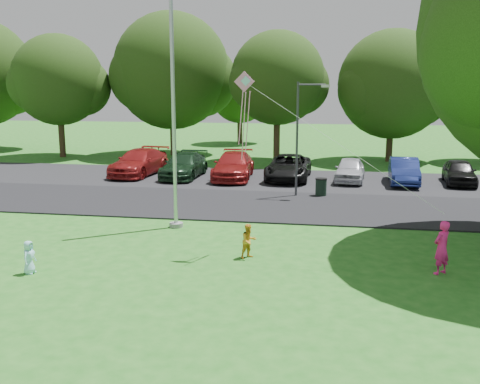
% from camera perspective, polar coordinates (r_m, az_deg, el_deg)
% --- Properties ---
extents(ground, '(120.00, 120.00, 0.00)m').
position_cam_1_polar(ground, '(14.51, 1.07, -9.41)').
color(ground, '#21681B').
rests_on(ground, ground).
extents(park_road, '(60.00, 6.00, 0.06)m').
position_cam_1_polar(park_road, '(23.08, 4.37, -1.50)').
color(park_road, black).
rests_on(park_road, ground).
extents(parking_strip, '(42.00, 7.00, 0.06)m').
position_cam_1_polar(parking_strip, '(29.44, 5.53, 1.27)').
color(parking_strip, black).
rests_on(parking_strip, ground).
extents(flagpole, '(0.50, 0.50, 10.00)m').
position_cam_1_polar(flagpole, '(19.25, -7.11, 8.34)').
color(flagpole, '#B7BABF').
rests_on(flagpole, ground).
extents(street_lamp, '(1.49, 0.21, 5.30)m').
position_cam_1_polar(street_lamp, '(24.78, 6.61, 6.72)').
color(street_lamp, '#3F3F44').
rests_on(street_lamp, ground).
extents(trash_can, '(0.55, 0.55, 0.87)m').
position_cam_1_polar(trash_can, '(25.30, 8.63, 0.49)').
color(trash_can, black).
rests_on(trash_can, ground).
extents(tree_row, '(64.35, 11.94, 10.88)m').
position_cam_1_polar(tree_row, '(37.66, 9.14, 12.05)').
color(tree_row, '#332316').
rests_on(tree_row, ground).
extents(horizon_trees, '(77.46, 7.20, 7.02)m').
position_cam_1_polar(horizon_trees, '(47.36, 12.24, 10.05)').
color(horizon_trees, '#332316').
rests_on(horizon_trees, ground).
extents(parked_cars, '(19.71, 5.49, 1.46)m').
position_cam_1_polar(parked_cars, '(29.44, 2.49, 2.72)').
color(parked_cars, maroon).
rests_on(parked_cars, ground).
extents(woman, '(0.65, 0.64, 1.51)m').
position_cam_1_polar(woman, '(15.76, 20.71, -5.56)').
color(woman, '#F92182').
rests_on(woman, ground).
extents(child_yellow, '(0.65, 0.64, 1.05)m').
position_cam_1_polar(child_yellow, '(16.16, 0.95, -5.25)').
color(child_yellow, orange).
rests_on(child_yellow, ground).
extents(child_blue, '(0.32, 0.48, 0.94)m').
position_cam_1_polar(child_blue, '(15.97, -21.58, -6.49)').
color(child_blue, '#A5EBFD').
rests_on(child_blue, ground).
extents(kite, '(5.98, 1.27, 3.83)m').
position_cam_1_polar(kite, '(15.97, 0.93, 9.89)').
color(kite, pink).
rests_on(kite, ground).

